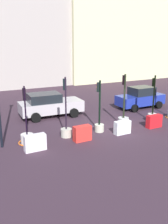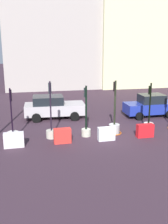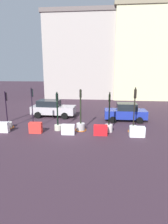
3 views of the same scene
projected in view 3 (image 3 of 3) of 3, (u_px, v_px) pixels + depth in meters
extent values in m
plane|color=#372531|center=(69.00, 130.00, 15.66)|extent=(120.00, 120.00, 0.00)
cylinder|color=silver|center=(8.00, 125.00, 16.23)|extent=(0.70, 0.70, 0.51)
cylinder|color=black|center=(6.00, 107.00, 15.87)|extent=(0.08, 0.08, 2.67)
cube|color=black|center=(6.00, 97.00, 15.78)|extent=(0.16, 0.15, 0.69)
sphere|color=red|center=(6.00, 94.00, 15.80)|extent=(0.09, 0.09, 0.09)
sphere|color=orange|center=(7.00, 96.00, 15.85)|extent=(0.09, 0.09, 0.09)
sphere|color=green|center=(7.00, 99.00, 15.90)|extent=(0.09, 0.09, 0.09)
torus|color=orange|center=(8.00, 127.00, 16.28)|extent=(1.01, 1.01, 0.07)
cylinder|color=#B6AFA0|center=(33.00, 126.00, 15.96)|extent=(0.66, 0.66, 0.48)
cylinder|color=black|center=(32.00, 106.00, 15.56)|extent=(0.09, 0.09, 3.04)
cube|color=black|center=(32.00, 93.00, 15.42)|extent=(0.17, 0.13, 0.65)
sphere|color=red|center=(32.00, 90.00, 15.45)|extent=(0.11, 0.11, 0.11)
sphere|color=orange|center=(32.00, 93.00, 15.50)|extent=(0.11, 0.11, 0.11)
sphere|color=green|center=(32.00, 95.00, 15.55)|extent=(0.11, 0.11, 0.11)
cylinder|color=#B8B8A3|center=(58.00, 127.00, 15.65)|extent=(0.58, 0.58, 0.45)
cylinder|color=black|center=(57.00, 109.00, 15.29)|extent=(0.11, 0.11, 2.75)
cube|color=black|center=(57.00, 97.00, 15.20)|extent=(0.19, 0.19, 0.58)
sphere|color=red|center=(57.00, 95.00, 15.25)|extent=(0.10, 0.10, 0.10)
sphere|color=orange|center=(57.00, 97.00, 15.29)|extent=(0.10, 0.10, 0.10)
sphere|color=green|center=(57.00, 99.00, 15.34)|extent=(0.10, 0.10, 0.10)
cylinder|color=#AAA7A7|center=(81.00, 127.00, 15.59)|extent=(0.70, 0.70, 0.60)
cylinder|color=black|center=(81.00, 107.00, 15.20)|extent=(0.12, 0.12, 2.84)
cube|color=black|center=(81.00, 94.00, 15.09)|extent=(0.17, 0.13, 0.60)
sphere|color=red|center=(81.00, 91.00, 15.12)|extent=(0.10, 0.10, 0.10)
sphere|color=orange|center=(81.00, 94.00, 15.16)|extent=(0.10, 0.10, 0.10)
sphere|color=green|center=(81.00, 96.00, 15.21)|extent=(0.10, 0.10, 0.10)
torus|color=orange|center=(81.00, 130.00, 15.65)|extent=(0.96, 0.96, 0.05)
cylinder|color=silver|center=(109.00, 128.00, 15.25)|extent=(0.62, 0.62, 0.59)
cylinder|color=black|center=(109.00, 109.00, 14.88)|extent=(0.10, 0.10, 2.65)
cube|color=black|center=(110.00, 98.00, 14.80)|extent=(0.16, 0.13, 0.55)
sphere|color=red|center=(110.00, 96.00, 14.83)|extent=(0.10, 0.10, 0.10)
sphere|color=orange|center=(109.00, 98.00, 14.88)|extent=(0.10, 0.10, 0.10)
sphere|color=green|center=(109.00, 100.00, 14.92)|extent=(0.10, 0.10, 0.10)
cylinder|color=#B5B4A5|center=(133.00, 129.00, 15.24)|extent=(0.58, 0.58, 0.51)
cylinder|color=black|center=(134.00, 107.00, 14.83)|extent=(0.09, 0.09, 3.10)
cube|color=black|center=(135.00, 94.00, 14.70)|extent=(0.20, 0.15, 0.70)
sphere|color=red|center=(135.00, 91.00, 14.72)|extent=(0.11, 0.11, 0.11)
sphere|color=orange|center=(135.00, 94.00, 14.77)|extent=(0.11, 0.11, 0.11)
sphere|color=green|center=(135.00, 97.00, 14.82)|extent=(0.11, 0.11, 0.11)
torus|color=orange|center=(133.00, 131.00, 15.29)|extent=(0.84, 0.84, 0.06)
cube|color=silver|center=(2.00, 127.00, 15.06)|extent=(1.12, 0.44, 0.85)
cube|color=red|center=(36.00, 128.00, 14.91)|extent=(1.01, 0.47, 0.87)
cube|color=silver|center=(68.00, 130.00, 14.56)|extent=(1.03, 0.41, 0.81)
cube|color=red|center=(100.00, 130.00, 14.38)|extent=(1.06, 0.42, 0.83)
cube|color=white|center=(137.00, 132.00, 14.09)|extent=(1.14, 0.50, 0.79)
cube|color=#B4ACB1|center=(54.00, 110.00, 20.06)|extent=(4.66, 2.07, 0.80)
cube|color=black|center=(49.00, 103.00, 19.97)|extent=(2.34, 1.75, 0.62)
cylinder|color=black|center=(69.00, 112.00, 20.93)|extent=(0.69, 0.31, 0.68)
cylinder|color=black|center=(65.00, 116.00, 19.00)|extent=(0.69, 0.31, 0.68)
cylinder|color=black|center=(44.00, 111.00, 21.30)|extent=(0.69, 0.31, 0.68)
cylinder|color=black|center=(38.00, 115.00, 19.37)|extent=(0.69, 0.31, 0.68)
cube|color=navy|center=(125.00, 114.00, 18.38)|extent=(4.05, 1.68, 0.80)
cube|color=black|center=(127.00, 107.00, 18.21)|extent=(1.90, 1.47, 0.66)
cylinder|color=black|center=(113.00, 120.00, 17.72)|extent=(0.61, 0.29, 0.61)
cylinder|color=black|center=(112.00, 115.00, 19.43)|extent=(0.61, 0.29, 0.61)
cylinder|color=black|center=(140.00, 120.00, 17.51)|extent=(0.61, 0.29, 0.61)
cylinder|color=black|center=(136.00, 116.00, 19.22)|extent=(0.61, 0.29, 0.61)
cube|color=#AAA09A|center=(81.00, 59.00, 33.48)|extent=(11.84, 7.45, 13.56)
cube|color=#665B59|center=(81.00, 16.00, 31.87)|extent=(12.31, 7.75, 0.64)
cube|color=beige|center=(163.00, 57.00, 32.11)|extent=(16.85, 8.50, 14.14)
cube|color=gray|center=(167.00, 10.00, 30.44)|extent=(17.52, 8.84, 0.58)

